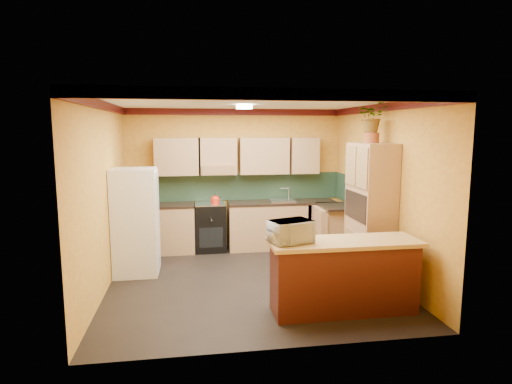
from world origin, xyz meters
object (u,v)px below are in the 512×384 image
Objects in this scene: fridge at (136,222)px; pantry at (370,212)px; microwave at (291,231)px; breakfast_bar at (343,278)px; stove at (210,227)px; base_cabinets_back at (243,227)px.

pantry is at bearing -12.11° from fridge.
pantry is at bearing 17.90° from microwave.
breakfast_bar is (-0.83, -1.14, -0.61)m from pantry.
pantry is at bearing -39.42° from stove.
breakfast_bar is at bearing -73.64° from base_cabinets_back.
pantry is at bearing 53.86° from breakfast_bar.
stove is 0.54× the size of fridge.
microwave is (0.21, -3.08, 0.63)m from base_cabinets_back.
fridge reaches higher than microwave.
stove is 3.44m from breakfast_bar.
pantry is (3.60, -0.77, 0.20)m from fridge.
stove is at bearing 140.58° from pantry.
base_cabinets_back is 0.63m from stove.
microwave is (-0.69, 0.00, 0.63)m from breakfast_bar.
microwave is at bearing -143.19° from pantry.
pantry is 4.20× the size of microwave.
base_cabinets_back is 7.30× the size of microwave.
base_cabinets_back is 1.74× the size of pantry.
base_cabinets_back is 2.68m from pantry.
stove is 0.51× the size of breakfast_bar.
pantry is 1.90m from microwave.
pantry reaches higher than microwave.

